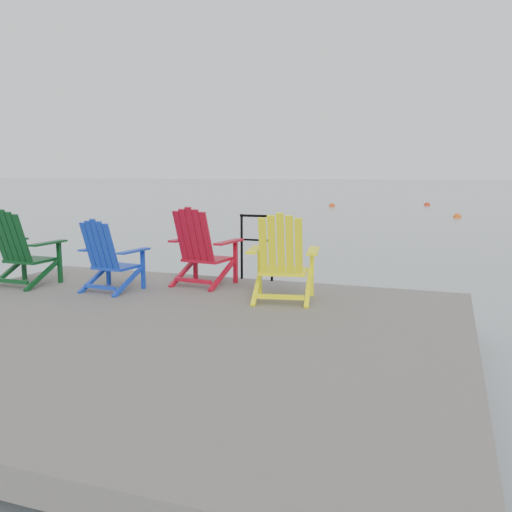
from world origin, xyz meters
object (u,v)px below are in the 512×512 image
(chair_blue, at_px, (110,255))
(buoy_b, at_px, (332,206))
(chair_green, at_px, (22,248))
(buoy_d, at_px, (427,205))
(buoy_a, at_px, (457,217))
(handrail, at_px, (257,241))
(chair_red, at_px, (202,247))
(chair_yellow, at_px, (283,258))

(chair_blue, height_order, buoy_b, chair_blue)
(chair_blue, xyz_separation_m, buoy_b, (-2.79, 26.84, -0.95))
(chair_green, relative_size, buoy_b, 2.54)
(buoy_b, bearing_deg, buoy_d, 29.45)
(buoy_a, bearing_deg, chair_green, -105.06)
(handrail, height_order, buoy_a, handrail)
(buoy_a, distance_m, buoy_b, 9.51)
(buoy_b, distance_m, buoy_d, 6.17)
(buoy_a, xyz_separation_m, buoy_b, (-7.06, 6.38, 0.00))
(handrail, distance_m, chair_green, 3.06)
(buoy_b, bearing_deg, chair_green, -86.75)
(buoy_b, bearing_deg, chair_red, -81.92)
(chair_red, distance_m, chair_yellow, 1.34)
(handrail, xyz_separation_m, buoy_a, (2.80, 19.17, -1.04))
(chair_red, distance_m, buoy_d, 29.23)
(handrail, xyz_separation_m, chair_green, (-2.72, -1.39, -0.05))
(chair_green, xyz_separation_m, buoy_d, (3.85, 29.96, -0.99))
(handrail, relative_size, chair_yellow, 0.90)
(buoy_b, relative_size, buoy_d, 0.98)
(buoy_a, height_order, buoy_d, buoy_d)
(chair_red, bearing_deg, buoy_d, 93.37)
(handrail, distance_m, chair_yellow, 1.30)
(chair_red, relative_size, buoy_b, 2.61)
(chair_red, height_order, buoy_a, chair_red)
(chair_green, xyz_separation_m, buoy_b, (-1.53, 26.93, -0.99))
(handrail, xyz_separation_m, buoy_b, (-4.25, 25.54, -1.04))
(chair_yellow, distance_m, buoy_b, 27.11)
(handrail, height_order, chair_blue, handrail)
(chair_yellow, xyz_separation_m, buoy_b, (-4.95, 26.64, -1.00))
(chair_yellow, distance_m, buoy_a, 20.40)
(chair_green, bearing_deg, chair_yellow, 5.85)
(chair_blue, distance_m, chair_red, 1.16)
(chair_red, xyz_separation_m, chair_yellow, (1.25, -0.51, -0.00))
(handrail, height_order, chair_red, chair_red)
(chair_green, bearing_deg, buoy_a, 75.94)
(chair_green, xyz_separation_m, chair_yellow, (3.43, 0.29, 0.01))
(chair_green, distance_m, buoy_b, 26.99)
(chair_green, xyz_separation_m, chair_blue, (1.26, 0.09, -0.04))
(chair_green, distance_m, buoy_d, 30.23)
(handrail, xyz_separation_m, chair_blue, (-1.46, -1.30, -0.09))
(buoy_b, xyz_separation_m, buoy_d, (5.38, 3.04, 0.00))
(chair_blue, bearing_deg, buoy_d, 90.55)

